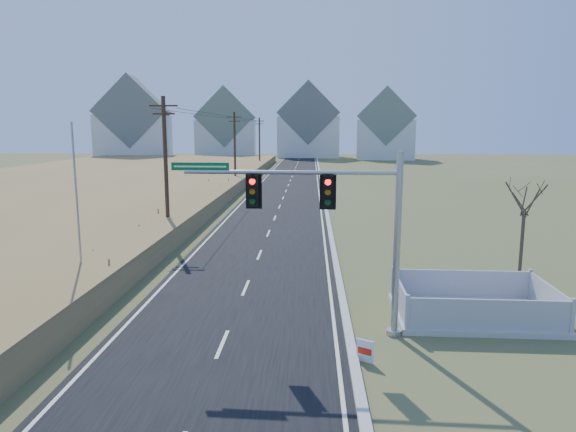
# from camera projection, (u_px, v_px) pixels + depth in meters

# --- Properties ---
(ground) EXTENTS (260.00, 260.00, 0.00)m
(ground) POSITION_uv_depth(u_px,v_px,m) (232.00, 323.00, 18.61)
(ground) COLOR #545D2D
(ground) RESTS_ON ground
(road) EXTENTS (8.00, 180.00, 0.06)m
(road) POSITION_uv_depth(u_px,v_px,m) (290.00, 182.00, 67.85)
(road) COLOR black
(road) RESTS_ON ground
(curb) EXTENTS (0.30, 180.00, 0.18)m
(curb) POSITION_uv_depth(u_px,v_px,m) (321.00, 182.00, 67.65)
(curb) COLOR #B2AFA8
(curb) RESTS_ON ground
(reed_marsh) EXTENTS (38.00, 110.00, 1.30)m
(reed_marsh) POSITION_uv_depth(u_px,v_px,m) (78.00, 185.00, 58.98)
(reed_marsh) COLOR #9A7B45
(reed_marsh) RESTS_ON ground
(utility_pole_near) EXTENTS (1.80, 0.26, 9.00)m
(utility_pole_near) POSITION_uv_depth(u_px,v_px,m) (166.00, 165.00, 32.89)
(utility_pole_near) COLOR #422D1E
(utility_pole_near) RESTS_ON ground
(utility_pole_mid) EXTENTS (1.80, 0.26, 9.00)m
(utility_pole_mid) POSITION_uv_depth(u_px,v_px,m) (235.00, 148.00, 62.44)
(utility_pole_mid) COLOR #422D1E
(utility_pole_mid) RESTS_ON ground
(utility_pole_far) EXTENTS (1.80, 0.26, 9.00)m
(utility_pole_far) POSITION_uv_depth(u_px,v_px,m) (259.00, 142.00, 91.99)
(utility_pole_far) COLOR #422D1E
(utility_pole_far) RESTS_ON ground
(condo_nw) EXTENTS (17.69, 13.38, 19.05)m
(condo_nw) POSITION_uv_depth(u_px,v_px,m) (134.00, 126.00, 117.52)
(condo_nw) COLOR silver
(condo_nw) RESTS_ON ground
(condo_nnw) EXTENTS (14.93, 11.17, 17.03)m
(condo_nnw) POSITION_uv_depth(u_px,v_px,m) (226.00, 129.00, 124.63)
(condo_nnw) COLOR silver
(condo_nnw) RESTS_ON ground
(condo_n) EXTENTS (15.27, 10.20, 18.54)m
(condo_n) POSITION_uv_depth(u_px,v_px,m) (308.00, 127.00, 127.56)
(condo_n) COLOR silver
(condo_n) RESTS_ON ground
(condo_ne) EXTENTS (14.12, 10.51, 16.52)m
(condo_ne) POSITION_uv_depth(u_px,v_px,m) (386.00, 130.00, 119.00)
(condo_ne) COLOR silver
(condo_ne) RESTS_ON ground
(traffic_signal_mast) EXTENTS (7.84, 0.62, 6.24)m
(traffic_signal_mast) POSITION_uv_depth(u_px,v_px,m) (342.00, 221.00, 17.05)
(traffic_signal_mast) COLOR #9EA0A5
(traffic_signal_mast) RESTS_ON ground
(fence_enclosure) EXTENTS (5.83, 4.06, 1.30)m
(fence_enclosure) POSITION_uv_depth(u_px,v_px,m) (473.00, 310.00, 19.13)
(fence_enclosure) COLOR #B7B5AD
(fence_enclosure) RESTS_ON ground
(open_sign) EXTENTS (0.50, 0.32, 0.69)m
(open_sign) POSITION_uv_depth(u_px,v_px,m) (365.00, 351.00, 15.39)
(open_sign) COLOR white
(open_sign) RESTS_ON ground
(flagpole) EXTENTS (0.33, 0.33, 7.24)m
(flagpole) POSITION_uv_depth(u_px,v_px,m) (79.00, 226.00, 21.72)
(flagpole) COLOR #B7B5AD
(flagpole) RESTS_ON ground
(bare_tree) EXTENTS (1.90, 1.90, 5.04)m
(bare_tree) POSITION_uv_depth(u_px,v_px,m) (525.00, 196.00, 22.25)
(bare_tree) COLOR #4C3F33
(bare_tree) RESTS_ON ground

